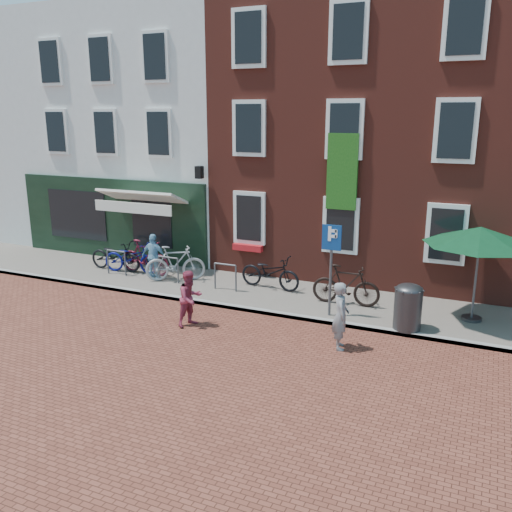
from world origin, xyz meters
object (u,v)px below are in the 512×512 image
at_px(woman, 341,316).
at_px(bicycle_0, 115,256).
at_px(litter_bin, 408,304).
at_px(bicycle_2, 131,258).
at_px(bicycle_3, 175,263).
at_px(cafe_person, 154,256).
at_px(bicycle_5, 346,285).
at_px(bicycle_1, 145,257).
at_px(boy, 190,298).
at_px(parasol, 481,232).
at_px(bicycle_4, 270,272).
at_px(parking_sign, 331,254).

bearing_deg(woman, bicycle_0, 50.58).
xyz_separation_m(litter_bin, bicycle_2, (-9.16, 1.31, -0.13)).
bearing_deg(bicycle_0, bicycle_3, -94.28).
height_order(woman, cafe_person, woman).
xyz_separation_m(bicycle_3, bicycle_5, (5.50, -0.03, 0.00)).
relative_size(woman, cafe_person, 1.08).
bearing_deg(bicycle_0, bicycle_1, -87.07).
relative_size(bicycle_1, bicycle_5, 1.00).
distance_m(boy, cafe_person, 4.04).
relative_size(litter_bin, parasol, 0.45).
relative_size(parasol, bicycle_4, 1.42).
relative_size(litter_bin, bicycle_0, 0.64).
distance_m(parasol, bicycle_1, 10.24).
height_order(bicycle_0, bicycle_4, same).
height_order(parking_sign, boy, parking_sign).
bearing_deg(cafe_person, bicycle_0, -11.40).
bearing_deg(litter_bin, woman, -129.56).
bearing_deg(parasol, bicycle_0, 179.83).
relative_size(cafe_person, bicycle_3, 0.78).
xyz_separation_m(parking_sign, bicycle_0, (-7.80, 1.18, -1.15)).
relative_size(cafe_person, bicycle_5, 0.78).
distance_m(litter_bin, bicycle_3, 7.42).
distance_m(bicycle_1, bicycle_3, 1.34).
distance_m(parking_sign, bicycle_4, 2.94).
height_order(parking_sign, bicycle_5, parking_sign).
bearing_deg(cafe_person, parking_sign, 168.91).
bearing_deg(woman, bicycle_5, -9.04).
bearing_deg(bicycle_3, bicycle_5, -121.48).
height_order(bicycle_0, bicycle_1, bicycle_1).
distance_m(litter_bin, bicycle_2, 9.25).
xyz_separation_m(litter_bin, bicycle_3, (-7.34, 1.13, -0.07)).
distance_m(woman, bicycle_3, 6.62).
distance_m(bicycle_0, bicycle_2, 0.66).
relative_size(boy, bicycle_3, 0.77).
height_order(parasol, bicycle_3, parasol).
bearing_deg(cafe_person, parasol, 178.88).
distance_m(litter_bin, cafe_person, 8.14).
xyz_separation_m(litter_bin, cafe_person, (-8.07, 1.04, 0.09)).
xyz_separation_m(parking_sign, cafe_person, (-6.06, 0.91, -0.93)).
distance_m(bicycle_0, bicycle_5, 7.99).
bearing_deg(bicycle_4, parking_sign, -117.01).
relative_size(boy, bicycle_5, 0.77).
xyz_separation_m(bicycle_1, bicycle_5, (6.82, -0.27, 0.00)).
bearing_deg(bicycle_5, boy, 127.84).
bearing_deg(cafe_person, bicycle_3, -175.64).
xyz_separation_m(boy, bicycle_1, (-3.53, 3.09, -0.06)).
relative_size(parking_sign, woman, 1.53).
xyz_separation_m(woman, bicycle_2, (-7.88, 2.85, -0.18)).
height_order(litter_bin, bicycle_1, litter_bin).
xyz_separation_m(cafe_person, bicycle_5, (6.24, 0.06, -0.16)).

